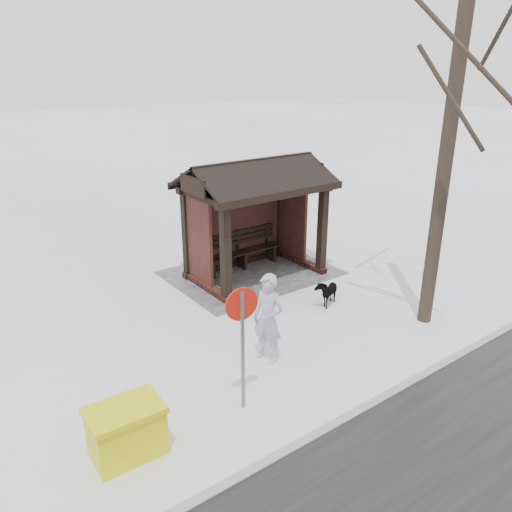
{
  "coord_description": "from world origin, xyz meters",
  "views": [
    {
      "loc": [
        7.23,
        9.83,
        5.19
      ],
      "look_at": [
        0.57,
        0.8,
        0.92
      ],
      "focal_mm": 35.0,
      "sensor_mm": 36.0,
      "label": 1
    }
  ],
  "objects_px": {
    "pedestrian": "(268,319)",
    "tree_near": "(466,8)",
    "grit_bin": "(127,431)",
    "road_sign": "(242,322)",
    "dog": "(327,291)",
    "bus_shelter": "(252,195)"
  },
  "relations": [
    {
      "from": "pedestrian",
      "to": "tree_near",
      "type": "bearing_deg",
      "value": 62.15
    },
    {
      "from": "grit_bin",
      "to": "road_sign",
      "type": "bearing_deg",
      "value": 178.9
    },
    {
      "from": "pedestrian",
      "to": "dog",
      "type": "relative_size",
      "value": 2.25
    },
    {
      "from": "grit_bin",
      "to": "road_sign",
      "type": "relative_size",
      "value": 0.5
    },
    {
      "from": "tree_near",
      "to": "dog",
      "type": "distance_m",
      "value": 6.23
    },
    {
      "from": "bus_shelter",
      "to": "tree_near",
      "type": "xyz_separation_m",
      "value": [
        -1.5,
        4.36,
        3.99
      ]
    },
    {
      "from": "pedestrian",
      "to": "road_sign",
      "type": "height_order",
      "value": "road_sign"
    },
    {
      "from": "dog",
      "to": "pedestrian",
      "type": "bearing_deg",
      "value": -92.17
    },
    {
      "from": "pedestrian",
      "to": "grit_bin",
      "type": "bearing_deg",
      "value": -91.9
    },
    {
      "from": "bus_shelter",
      "to": "grit_bin",
      "type": "distance_m",
      "value": 7.1
    },
    {
      "from": "tree_near",
      "to": "dog",
      "type": "xyz_separation_m",
      "value": [
        1.18,
        -1.85,
        -5.83
      ]
    },
    {
      "from": "pedestrian",
      "to": "dog",
      "type": "xyz_separation_m",
      "value": [
        -2.55,
        -1.06,
        -0.54
      ]
    },
    {
      "from": "tree_near",
      "to": "road_sign",
      "type": "xyz_separation_m",
      "value": [
        4.91,
        0.08,
        -4.61
      ]
    },
    {
      "from": "bus_shelter",
      "to": "tree_near",
      "type": "bearing_deg",
      "value": 108.99
    },
    {
      "from": "grit_bin",
      "to": "road_sign",
      "type": "xyz_separation_m",
      "value": [
        -1.92,
        0.09,
        1.15
      ]
    },
    {
      "from": "bus_shelter",
      "to": "road_sign",
      "type": "height_order",
      "value": "bus_shelter"
    },
    {
      "from": "grit_bin",
      "to": "dog",
      "type": "bearing_deg",
      "value": -160.37
    },
    {
      "from": "dog",
      "to": "road_sign",
      "type": "xyz_separation_m",
      "value": [
        3.73,
        1.93,
        1.22
      ]
    },
    {
      "from": "bus_shelter",
      "to": "dog",
      "type": "xyz_separation_m",
      "value": [
        -0.32,
        2.51,
        -1.84
      ]
    },
    {
      "from": "tree_near",
      "to": "road_sign",
      "type": "bearing_deg",
      "value": 0.91
    },
    {
      "from": "dog",
      "to": "grit_bin",
      "type": "distance_m",
      "value": 5.94
    },
    {
      "from": "road_sign",
      "to": "bus_shelter",
      "type": "bearing_deg",
      "value": -119.39
    }
  ]
}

